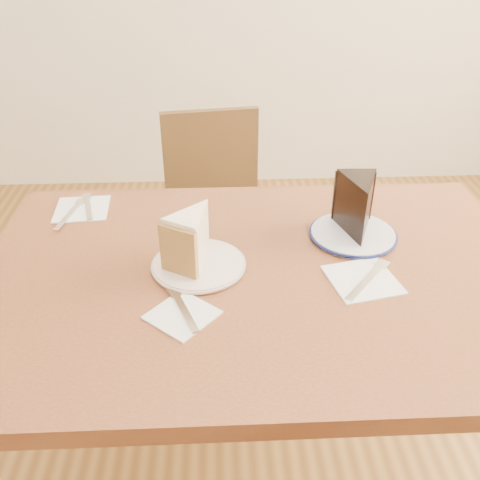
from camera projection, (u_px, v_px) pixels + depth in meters
name	position (u px, v px, depth m)	size (l,w,h in m)	color
table	(259.00, 306.00, 1.20)	(1.20, 0.80, 0.75)	#482313
chair_far	(217.00, 219.00, 1.92)	(0.46, 0.46, 0.82)	black
plate_cream	(199.00, 265.00, 1.15)	(0.19, 0.19, 0.01)	silver
plate_navy	(353.00, 234.00, 1.26)	(0.20, 0.20, 0.01)	silver
carrot_cake	(195.00, 238.00, 1.13)	(0.08, 0.12, 0.11)	beige
chocolate_cake	(359.00, 210.00, 1.22)	(0.09, 0.13, 0.12)	black
napkin_cream	(182.00, 315.00, 1.02)	(0.11, 0.11, 0.00)	white
napkin_navy	(363.00, 280.00, 1.11)	(0.14, 0.14, 0.00)	white
napkin_spare	(82.00, 209.00, 1.37)	(0.13, 0.13, 0.00)	white
fork_cream	(184.00, 310.00, 1.02)	(0.01, 0.14, 0.00)	white
knife_navy	(368.00, 280.00, 1.11)	(0.02, 0.17, 0.00)	silver
fork_spare	(88.00, 206.00, 1.37)	(0.01, 0.14, 0.00)	silver
knife_spare	(70.00, 214.00, 1.34)	(0.01, 0.16, 0.00)	silver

